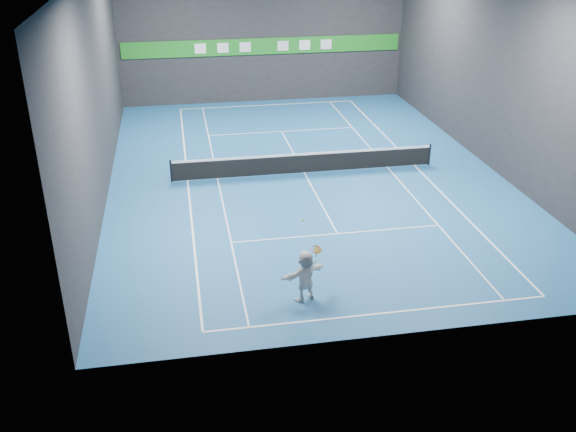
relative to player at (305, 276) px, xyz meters
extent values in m
plane|color=#185186|center=(2.15, 10.67, -0.87)|extent=(26.00, 26.00, 0.00)
cube|color=black|center=(2.15, 23.67, 3.63)|extent=(18.00, 0.10, 9.00)
cube|color=black|center=(2.15, -2.33, 3.63)|extent=(18.00, 0.10, 9.00)
cube|color=black|center=(-6.85, 10.67, 3.63)|extent=(0.10, 26.00, 9.00)
cube|color=black|center=(11.15, 10.67, 3.63)|extent=(0.10, 26.00, 9.00)
cube|color=white|center=(2.15, -1.22, -0.86)|extent=(10.98, 0.08, 0.01)
cube|color=white|center=(2.15, 22.56, -0.86)|extent=(10.98, 0.08, 0.01)
cube|color=white|center=(-3.34, 10.67, -0.86)|extent=(0.08, 23.78, 0.01)
cube|color=white|center=(7.64, 10.67, -0.86)|extent=(0.08, 23.78, 0.01)
cube|color=white|center=(-1.96, 10.67, -0.86)|extent=(0.06, 23.78, 0.01)
cube|color=white|center=(6.26, 10.67, -0.86)|extent=(0.06, 23.78, 0.01)
cube|color=white|center=(2.15, 4.27, -0.86)|extent=(8.23, 0.06, 0.01)
cube|color=white|center=(2.15, 17.07, -0.86)|extent=(8.23, 0.06, 0.01)
cube|color=white|center=(2.15, 10.67, -0.86)|extent=(0.06, 12.80, 0.01)
imported|color=white|center=(0.00, 0.00, 0.00)|extent=(1.68, 1.12, 1.73)
sphere|color=#C8F729|center=(-0.05, 0.18, 1.86)|extent=(0.07, 0.07, 0.07)
cylinder|color=black|center=(-4.05, 10.67, -0.33)|extent=(0.10, 0.10, 1.07)
cylinder|color=black|center=(8.35, 10.67, -0.33)|extent=(0.10, 0.10, 1.07)
cube|color=black|center=(2.15, 10.67, -0.40)|extent=(12.40, 0.03, 0.86)
cube|color=white|center=(2.15, 10.67, 0.08)|extent=(12.40, 0.04, 0.10)
cube|color=#1B7F1F|center=(2.15, 23.61, 2.63)|extent=(17.64, 0.06, 1.00)
cube|color=white|center=(-1.85, 23.55, 2.63)|extent=(0.70, 0.04, 0.60)
cube|color=white|center=(-0.45, 23.55, 2.63)|extent=(0.70, 0.04, 0.60)
cube|color=white|center=(0.95, 23.55, 2.63)|extent=(0.70, 0.04, 0.60)
cube|color=silver|center=(3.35, 23.55, 2.63)|extent=(0.70, 0.04, 0.60)
cube|color=white|center=(4.75, 23.55, 2.63)|extent=(0.70, 0.04, 0.60)
cube|color=white|center=(6.15, 23.55, 2.63)|extent=(0.70, 0.04, 0.60)
torus|color=red|center=(0.32, 0.05, 0.89)|extent=(0.38, 0.36, 0.17)
cylinder|color=#A8C344|center=(0.39, 0.05, 0.86)|extent=(0.35, 0.28, 0.22)
cylinder|color=red|center=(0.34, 0.05, 0.68)|extent=(0.06, 0.10, 0.18)
cylinder|color=yellow|center=(0.31, 0.03, 0.44)|extent=(0.08, 0.21, 0.23)
camera|label=1|loc=(-3.61, -17.01, 10.42)|focal=40.00mm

